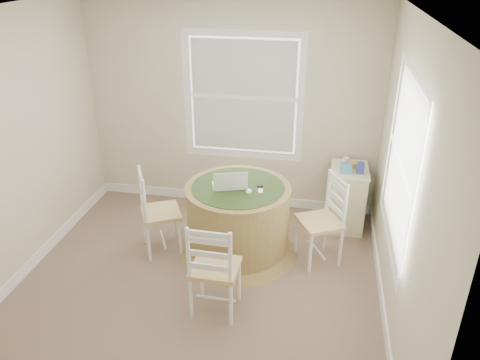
% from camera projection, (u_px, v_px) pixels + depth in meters
% --- Properties ---
extents(room, '(3.64, 3.64, 2.64)m').
position_uv_depth(room, '(214.00, 163.00, 4.23)').
color(room, '#785F4C').
rests_on(room, ground).
extents(round_table, '(1.30, 1.30, 0.81)m').
position_uv_depth(round_table, '(238.00, 217.00, 5.04)').
color(round_table, olive).
rests_on(round_table, ground).
extents(chair_left, '(0.55, 0.56, 0.95)m').
position_uv_depth(chair_left, '(161.00, 212.00, 5.07)').
color(chair_left, white).
rests_on(chair_left, ground).
extents(chair_near, '(0.43, 0.41, 0.95)m').
position_uv_depth(chair_near, '(215.00, 267.00, 4.18)').
color(chair_near, white).
rests_on(chair_near, ground).
extents(chair_right, '(0.55, 0.56, 0.95)m').
position_uv_depth(chair_right, '(319.00, 222.00, 4.89)').
color(chair_right, white).
rests_on(chair_right, ground).
extents(laptop, '(0.43, 0.40, 0.24)m').
position_uv_depth(laptop, '(230.00, 185.00, 4.86)').
color(laptop, white).
rests_on(laptop, round_table).
extents(mouse, '(0.08, 0.11, 0.03)m').
position_uv_depth(mouse, '(249.00, 191.00, 4.78)').
color(mouse, white).
rests_on(mouse, round_table).
extents(phone, '(0.06, 0.10, 0.02)m').
position_uv_depth(phone, '(260.00, 191.00, 4.80)').
color(phone, '#B7BABF').
rests_on(phone, round_table).
extents(keys, '(0.07, 0.06, 0.02)m').
position_uv_depth(keys, '(260.00, 186.00, 4.89)').
color(keys, black).
rests_on(keys, round_table).
extents(corner_chest, '(0.43, 0.58, 0.76)m').
position_uv_depth(corner_chest, '(347.00, 198.00, 5.56)').
color(corner_chest, '#F3EAB6').
rests_on(corner_chest, ground).
extents(tissue_box, '(0.12, 0.12, 0.10)m').
position_uv_depth(tissue_box, '(346.00, 168.00, 5.29)').
color(tissue_box, '#4E8EB3').
rests_on(tissue_box, corner_chest).
extents(box_yellow, '(0.15, 0.10, 0.06)m').
position_uv_depth(box_yellow, '(355.00, 165.00, 5.42)').
color(box_yellow, gold).
rests_on(box_yellow, corner_chest).
extents(box_blue, '(0.08, 0.08, 0.12)m').
position_uv_depth(box_blue, '(360.00, 168.00, 5.27)').
color(box_blue, '#303991').
rests_on(box_blue, corner_chest).
extents(cup_cream, '(0.07, 0.07, 0.09)m').
position_uv_depth(cup_cream, '(346.00, 161.00, 5.48)').
color(cup_cream, beige).
rests_on(cup_cream, corner_chest).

